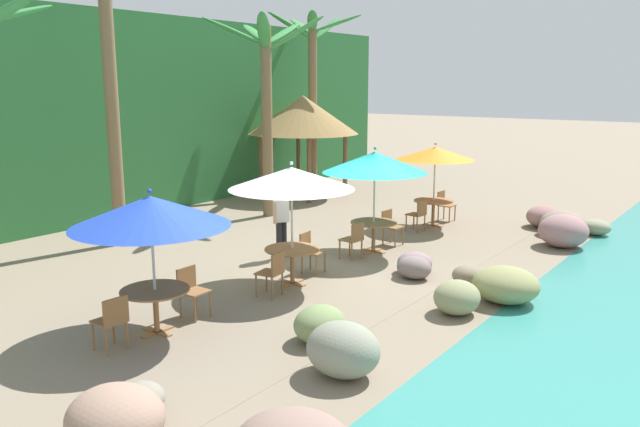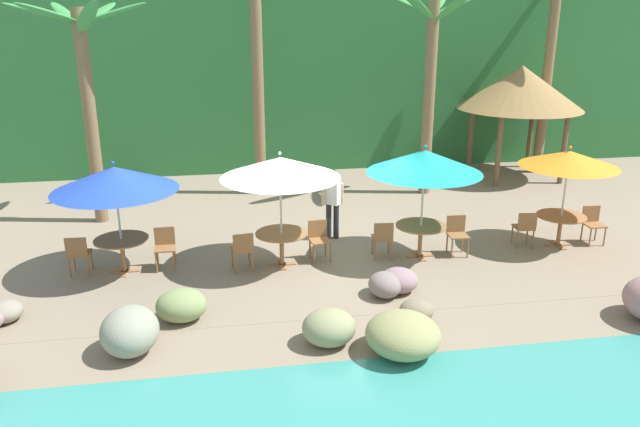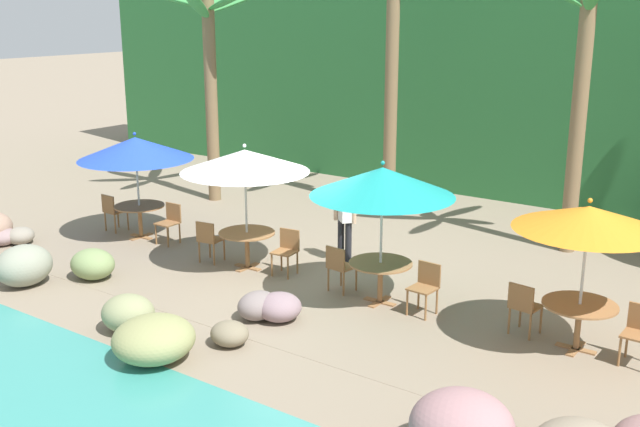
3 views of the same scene
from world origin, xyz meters
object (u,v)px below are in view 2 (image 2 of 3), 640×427
(chair_blue_inland, at_px, (78,253))
(chair_white_seaward, at_px, (319,237))
(chair_blue_seaward, at_px, (165,245))
(palm_tree_second, at_px, (257,32))
(umbrella_white, at_px, (280,167))
(chair_teal_inland, at_px, (383,237))
(palm_tree_fourth, at_px, (552,42))
(palapa_hut, at_px, (521,88))
(umbrella_blue, at_px, (114,179))
(dining_table_teal, at_px, (421,230))
(palm_tree_nearest, at_px, (84,74))
(chair_white_inland, at_px, (243,249))
(umbrella_orange, at_px, (569,159))
(umbrella_teal, at_px, (425,161))
(chair_orange_seaward, at_px, (593,222))
(dining_table_blue, at_px, (122,244))
(palm_tree_third, at_px, (432,59))
(chair_orange_inland, at_px, (525,227))
(waiter_in_white, at_px, (333,199))
(chair_teal_seaward, at_px, (457,232))
(dining_table_white, at_px, (282,238))

(chair_blue_inland, relative_size, chair_white_seaward, 1.00)
(chair_blue_seaward, xyz_separation_m, palm_tree_second, (2.41, 5.22, 4.10))
(umbrella_white, relative_size, palm_tree_second, 0.35)
(chair_teal_inland, distance_m, palm_tree_fourth, 10.31)
(palm_tree_second, relative_size, palapa_hut, 1.83)
(umbrella_blue, height_order, dining_table_teal, umbrella_blue)
(chair_blue_inland, distance_m, palm_tree_nearest, 4.76)
(chair_white_seaward, bearing_deg, umbrella_blue, -179.70)
(chair_white_seaward, height_order, palm_tree_fourth, palm_tree_fourth)
(umbrella_blue, xyz_separation_m, chair_white_inland, (2.45, -0.38, -1.50))
(chair_teal_inland, height_order, palm_tree_fourth, palm_tree_fourth)
(umbrella_orange, distance_m, palapa_hut, 6.33)
(umbrella_teal, xyz_separation_m, palm_tree_second, (-3.06, 5.53, 2.45))
(umbrella_blue, xyz_separation_m, palm_tree_nearest, (-1.03, 3.46, 1.71))
(umbrella_teal, bearing_deg, chair_orange_seaward, 2.43)
(dining_table_blue, xyz_separation_m, chair_teal_inland, (5.47, -0.21, -0.10))
(palm_tree_fourth, bearing_deg, palm_tree_third, -159.35)
(chair_blue_seaward, xyz_separation_m, chair_blue_inland, (-1.70, -0.16, 0.00))
(chair_blue_inland, relative_size, umbrella_white, 0.35)
(chair_orange_inland, relative_size, palm_tree_fourth, 0.14)
(chair_orange_inland, xyz_separation_m, palm_tree_second, (-5.58, 5.41, 4.10))
(dining_table_blue, relative_size, umbrella_orange, 0.47)
(chair_blue_seaward, distance_m, umbrella_white, 2.94)
(palm_tree_second, relative_size, palm_tree_third, 1.22)
(chair_blue_seaward, height_order, chair_white_seaward, same)
(palm_tree_nearest, distance_m, waiter_in_white, 6.67)
(chair_blue_inland, relative_size, palapa_hut, 0.22)
(chair_white_seaward, bearing_deg, palapa_hut, 38.58)
(umbrella_blue, xyz_separation_m, waiter_in_white, (4.63, 1.23, -1.03))
(palm_tree_nearest, bearing_deg, chair_blue_inland, -87.13)
(chair_white_inland, bearing_deg, chair_blue_inland, 174.27)
(chair_blue_inland, bearing_deg, chair_blue_seaward, 5.23)
(dining_table_teal, relative_size, palm_tree_third, 0.19)
(chair_blue_seaward, relative_size, palapa_hut, 0.22)
(umbrella_blue, distance_m, chair_teal_seaward, 7.34)
(chair_blue_seaward, distance_m, umbrella_teal, 5.73)
(dining_table_white, relative_size, umbrella_orange, 0.47)
(chair_white_inland, relative_size, chair_teal_inland, 1.00)
(chair_orange_seaward, bearing_deg, umbrella_orange, -175.25)
(dining_table_blue, xyz_separation_m, waiter_in_white, (4.63, 1.23, 0.37))
(chair_blue_seaward, xyz_separation_m, palm_tree_fourth, (11.72, 6.18, 3.69))
(dining_table_teal, xyz_separation_m, chair_orange_inland, (2.51, 0.12, -0.10))
(umbrella_teal, height_order, chair_orange_inland, umbrella_teal)
(chair_teal_inland, xyz_separation_m, palm_tree_nearest, (-6.50, 3.67, 3.21))
(dining_table_blue, relative_size, waiter_in_white, 0.65)
(chair_blue_inland, distance_m, dining_table_teal, 7.18)
(dining_table_teal, height_order, chair_teal_inland, chair_teal_inland)
(chair_orange_inland, bearing_deg, dining_table_blue, 179.48)
(chair_blue_inland, height_order, dining_table_teal, chair_blue_inland)
(chair_teal_inland, relative_size, palapa_hut, 0.22)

